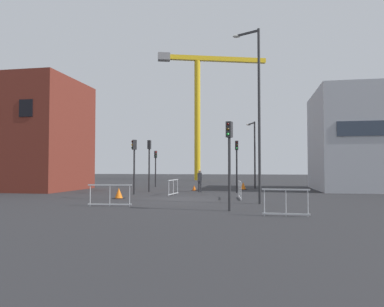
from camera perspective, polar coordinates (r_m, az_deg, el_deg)
name	(u,v)px	position (r m, az deg, el deg)	size (l,w,h in m)	color
ground	(182,199)	(22.01, -1.59, -7.21)	(160.00, 160.00, 0.00)	#28282B
brick_building	(24,136)	(34.16, -25.06, 2.58)	(9.49, 7.67, 9.30)	maroon
office_block	(384,140)	(34.32, 28.14, 1.87)	(11.22, 9.11, 8.41)	#A8AAB2
construction_crane	(200,95)	(55.75, 1.25, 9.27)	(16.28, 6.04, 19.22)	gold
streetlamp_tall	(257,104)	(19.67, 10.19, 7.78)	(1.49, 0.78, 9.34)	#2D2D30
streetlamp_short	(254,148)	(33.57, 9.75, 0.81)	(0.87, 1.53, 6.12)	#232326
traffic_light_median	(229,151)	(15.95, 5.92, 0.43)	(0.31, 0.39, 3.94)	#2D2D30
traffic_light_verge	(149,157)	(28.69, -6.78, -0.58)	(0.24, 0.37, 4.07)	#232326
traffic_light_island	(237,158)	(27.52, 7.09, -0.68)	(0.26, 0.38, 3.94)	black
traffic_light_near	(156,162)	(35.90, -5.79, -1.40)	(0.35, 0.39, 3.57)	#232326
traffic_light_corner	(134,158)	(25.98, -9.14, -0.65)	(0.38, 0.36, 3.88)	#232326
pedestrian_walking	(200,179)	(28.25, 1.22, -4.07)	(0.34, 0.34, 1.73)	#4C4C51
safety_barrier_left_run	(286,202)	(14.63, 14.63, -7.45)	(1.83, 0.07, 1.08)	#B2B5BA
safety_barrier_front	(240,190)	(22.10, 7.58, -5.70)	(0.33, 2.40, 1.08)	#B2B5BA
safety_barrier_right_run	(110,195)	(18.29, -12.88, -6.40)	(2.19, 0.32, 1.08)	#B2B5BA
safety_barrier_rear	(173,187)	(24.97, -2.98, -5.32)	(0.19, 2.35, 1.08)	#B2B5BA
traffic_cone_by_barrier	(243,186)	(31.61, 8.11, -5.13)	(0.64, 0.64, 0.65)	black
traffic_cone_orange	(119,194)	(22.78, -11.51, -6.22)	(0.65, 0.65, 0.66)	black
traffic_cone_on_verge	(194,188)	(29.82, 0.35, -5.51)	(0.45, 0.45, 0.46)	black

